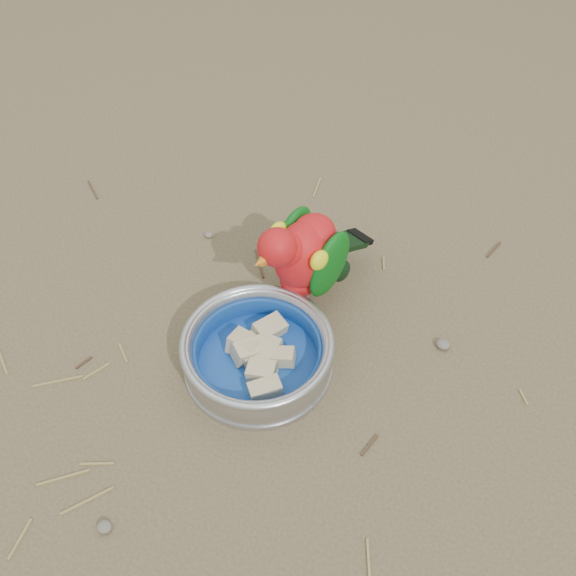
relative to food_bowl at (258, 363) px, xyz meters
The scene contains 6 objects.
ground 0.08m from the food_bowl, 158.80° to the right, with size 60.00×60.00×0.00m, color brown.
food_bowl is the anchor object (origin of this frame).
bowl_wall 0.03m from the food_bowl, ahead, with size 0.21×0.21×0.04m, color #B2B2BA, non-canonical shape.
fruit_wedges 0.02m from the food_bowl, 90.00° to the left, with size 0.13×0.13×0.03m, color #CCB58B, non-canonical shape.
lory_parrot 0.16m from the food_bowl, 91.42° to the left, with size 0.10×0.22×0.17m, color red, non-canonical shape.
ground_debris 0.07m from the food_bowl, 111.07° to the left, with size 0.90×0.80×0.01m, color olive, non-canonical shape.
Camera 1 is at (0.37, -0.42, 0.76)m, focal length 40.00 mm.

